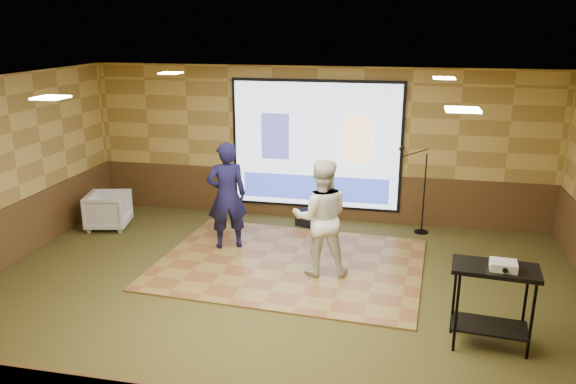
% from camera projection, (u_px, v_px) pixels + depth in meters
% --- Properties ---
extents(ground, '(9.00, 9.00, 0.00)m').
position_uv_depth(ground, '(276.00, 297.00, 8.05)').
color(ground, '#2D3A1A').
rests_on(ground, ground).
extents(room_shell, '(9.04, 7.04, 3.02)m').
position_uv_depth(room_shell, '(275.00, 154.00, 7.44)').
color(room_shell, tan).
rests_on(room_shell, ground).
extents(wainscot_back, '(9.00, 0.04, 0.95)m').
position_uv_depth(wainscot_back, '(315.00, 195.00, 11.17)').
color(wainscot_back, '#493318').
rests_on(wainscot_back, ground).
extents(projector_screen, '(3.32, 0.06, 2.52)m').
position_uv_depth(projector_screen, '(316.00, 147.00, 10.84)').
color(projector_screen, black).
rests_on(projector_screen, room_shell).
extents(downlight_nw, '(0.32, 0.32, 0.02)m').
position_uv_depth(downlight_nw, '(171.00, 73.00, 9.31)').
color(downlight_nw, '#FFE5BF').
rests_on(downlight_nw, room_shell).
extents(downlight_ne, '(0.32, 0.32, 0.02)m').
position_uv_depth(downlight_ne, '(444.00, 78.00, 8.44)').
color(downlight_ne, '#FFE5BF').
rests_on(downlight_ne, room_shell).
extents(downlight_sw, '(0.32, 0.32, 0.02)m').
position_uv_depth(downlight_sw, '(51.00, 98.00, 6.22)').
color(downlight_sw, '#FFE5BF').
rests_on(downlight_sw, room_shell).
extents(downlight_se, '(0.32, 0.32, 0.02)m').
position_uv_depth(downlight_se, '(463.00, 110.00, 5.35)').
color(downlight_se, '#FFE5BF').
rests_on(downlight_se, room_shell).
extents(dance_floor, '(4.38, 3.45, 0.03)m').
position_uv_depth(dance_floor, '(290.00, 263.00, 9.13)').
color(dance_floor, olive).
rests_on(dance_floor, ground).
extents(player_left, '(0.80, 0.69, 1.85)m').
position_uv_depth(player_left, '(227.00, 196.00, 9.52)').
color(player_left, '#15143E').
rests_on(player_left, dance_floor).
extents(player_right, '(1.00, 0.85, 1.81)m').
position_uv_depth(player_right, '(321.00, 218.00, 8.50)').
color(player_right, silver).
rests_on(player_right, dance_floor).
extents(av_table, '(0.99, 0.52, 1.04)m').
position_uv_depth(av_table, '(493.00, 290.00, 6.62)').
color(av_table, black).
rests_on(av_table, ground).
extents(projector, '(0.32, 0.27, 0.10)m').
position_uv_depth(projector, '(503.00, 265.00, 6.45)').
color(projector, white).
rests_on(projector, av_table).
extents(mic_stand, '(0.64, 0.26, 1.63)m').
position_uv_depth(mic_stand, '(420.00, 207.00, 10.39)').
color(mic_stand, black).
rests_on(mic_stand, ground).
extents(banquet_chair, '(0.91, 0.89, 0.70)m').
position_uv_depth(banquet_chair, '(109.00, 210.00, 10.67)').
color(banquet_chair, gray).
rests_on(banquet_chair, ground).
extents(duffel_bag, '(0.55, 0.47, 0.29)m').
position_uv_depth(duffel_bag, '(310.00, 218.00, 10.83)').
color(duffel_bag, black).
rests_on(duffel_bag, ground).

